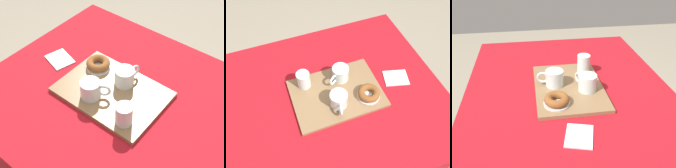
# 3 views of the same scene
# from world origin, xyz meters

# --- Properties ---
(ground_plane) EXTENTS (6.00, 6.00, 0.00)m
(ground_plane) POSITION_xyz_m (0.00, 0.00, 0.00)
(ground_plane) COLOR gray
(dining_table) EXTENTS (1.23, 1.02, 0.73)m
(dining_table) POSITION_xyz_m (0.00, 0.00, 0.64)
(dining_table) COLOR #A8141E
(dining_table) RESTS_ON ground
(serving_tray) EXTENTS (0.46, 0.33, 0.02)m
(serving_tray) POSITION_xyz_m (0.06, 0.00, 0.74)
(serving_tray) COLOR olive
(serving_tray) RESTS_ON dining_table
(tea_mug_left) EXTENTS (0.12, 0.09, 0.08)m
(tea_mug_left) POSITION_xyz_m (0.11, 0.08, 0.79)
(tea_mug_left) COLOR silver
(tea_mug_left) RESTS_ON serving_tray
(tea_mug_right) EXTENTS (0.09, 0.13, 0.08)m
(tea_mug_right) POSITION_xyz_m (0.04, -0.07, 0.79)
(tea_mug_right) COLOR silver
(tea_mug_right) RESTS_ON serving_tray
(water_glass_near) EXTENTS (0.07, 0.07, 0.09)m
(water_glass_near) POSITION_xyz_m (-0.09, 0.11, 0.79)
(water_glass_near) COLOR silver
(water_glass_near) RESTS_ON serving_tray
(donut_plate_left) EXTENTS (0.12, 0.12, 0.01)m
(donut_plate_left) POSITION_xyz_m (0.20, -0.08, 0.75)
(donut_plate_left) COLOR silver
(donut_plate_left) RESTS_ON serving_tray
(sugar_donut_left) EXTENTS (0.11, 0.11, 0.04)m
(sugar_donut_left) POSITION_xyz_m (0.20, -0.08, 0.77)
(sugar_donut_left) COLOR brown
(sugar_donut_left) RESTS_ON donut_plate_left
(paper_napkin) EXTENTS (0.15, 0.14, 0.01)m
(paper_napkin) POSITION_xyz_m (0.40, -0.02, 0.73)
(paper_napkin) COLOR white
(paper_napkin) RESTS_ON dining_table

